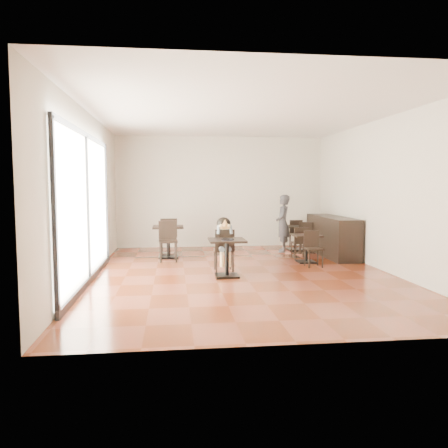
{
  "coord_description": "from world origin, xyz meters",
  "views": [
    {
      "loc": [
        -1.39,
        -8.68,
        1.81
      ],
      "look_at": [
        -0.35,
        0.24,
        1.0
      ],
      "focal_mm": 35.0,
      "sensor_mm": 36.0,
      "label": 1
    }
  ],
  "objects": [
    {
      "name": "child_table",
      "position": [
        -0.35,
        -0.26,
        0.37
      ],
      "size": [
        0.7,
        0.7,
        0.74
      ],
      "primitive_type": null,
      "color": "black",
      "rests_on": "floor"
    },
    {
      "name": "wall_front",
      "position": [
        0.0,
        -4.0,
        1.6
      ],
      "size": [
        6.0,
        0.01,
        3.2
      ],
      "primitive_type": "cube",
      "color": "beige",
      "rests_on": "floor"
    },
    {
      "name": "cafe_table_mid",
      "position": [
        1.68,
        1.09,
        0.33
      ],
      "size": [
        0.63,
        0.63,
        0.65
      ],
      "primitive_type": null,
      "rotation": [
        0.0,
        0.0,
        0.02
      ],
      "color": "black",
      "rests_on": "floor"
    },
    {
      "name": "chair_mid_a",
      "position": [
        1.68,
        1.64,
        0.39
      ],
      "size": [
        0.36,
        0.36,
        0.79
      ],
      "primitive_type": null,
      "rotation": [
        0.0,
        0.0,
        3.16
      ],
      "color": "black",
      "rests_on": "floor"
    },
    {
      "name": "chair_left_b",
      "position": [
        -1.52,
        1.62,
        0.47
      ],
      "size": [
        0.45,
        0.45,
        0.95
      ],
      "primitive_type": null,
      "rotation": [
        0.0,
        0.0,
        0.06
      ],
      "color": "black",
      "rests_on": "floor"
    },
    {
      "name": "wall_right",
      "position": [
        3.0,
        0.0,
        1.6
      ],
      "size": [
        0.01,
        8.0,
        3.2
      ],
      "primitive_type": "cube",
      "color": "beige",
      "rests_on": "floor"
    },
    {
      "name": "child_chair",
      "position": [
        -0.35,
        0.29,
        0.45
      ],
      "size": [
        0.4,
        0.4,
        0.9
      ],
      "primitive_type": null,
      "rotation": [
        0.0,
        0.0,
        3.14
      ],
      "color": "black",
      "rests_on": "floor"
    },
    {
      "name": "chair_left_a",
      "position": [
        -1.52,
        2.72,
        0.47
      ],
      "size": [
        0.45,
        0.45,
        0.95
      ],
      "primitive_type": null,
      "rotation": [
        0.0,
        0.0,
        3.2
      ],
      "color": "black",
      "rests_on": "floor"
    },
    {
      "name": "plate",
      "position": [
        -0.35,
        -0.36,
        0.75
      ],
      "size": [
        0.25,
        0.25,
        0.02
      ],
      "primitive_type": "cylinder",
      "color": "black",
      "rests_on": "child_table"
    },
    {
      "name": "floor",
      "position": [
        0.0,
        0.0,
        0.0
      ],
      "size": [
        6.0,
        8.0,
        0.01
      ],
      "primitive_type": "cube",
      "color": "brown",
      "rests_on": "ground"
    },
    {
      "name": "pizza_slice",
      "position": [
        -0.35,
        0.1,
        0.98
      ],
      "size": [
        0.26,
        0.2,
        0.06
      ],
      "primitive_type": null,
      "color": "#D4BA65",
      "rests_on": "child"
    },
    {
      "name": "chair_mid_b",
      "position": [
        1.68,
        0.54,
        0.39
      ],
      "size": [
        0.36,
        0.36,
        0.79
      ],
      "primitive_type": null,
      "rotation": [
        0.0,
        0.0,
        0.02
      ],
      "color": "black",
      "rests_on": "floor"
    },
    {
      "name": "cafe_table_left",
      "position": [
        -1.52,
        2.17,
        0.39
      ],
      "size": [
        0.79,
        0.79,
        0.79
      ],
      "primitive_type": null,
      "rotation": [
        0.0,
        0.0,
        0.06
      ],
      "color": "black",
      "rests_on": "floor"
    },
    {
      "name": "storefront_window",
      "position": [
        -2.97,
        -0.5,
        1.4
      ],
      "size": [
        0.04,
        4.5,
        2.6
      ],
      "primitive_type": "cube",
      "color": "white",
      "rests_on": "floor"
    },
    {
      "name": "child",
      "position": [
        -0.35,
        0.29,
        0.56
      ],
      "size": [
        0.4,
        0.56,
        1.13
      ],
      "primitive_type": null,
      "color": "gray",
      "rests_on": "child_chair"
    },
    {
      "name": "wall_left",
      "position": [
        -3.0,
        0.0,
        1.6
      ],
      "size": [
        0.01,
        8.0,
        3.2
      ],
      "primitive_type": "cube",
      "color": "beige",
      "rests_on": "floor"
    },
    {
      "name": "chair_back_b",
      "position": [
        2.12,
        2.5,
        0.41
      ],
      "size": [
        0.44,
        0.44,
        0.81
      ],
      "primitive_type": null,
      "rotation": [
        0.0,
        0.0,
        -0.22
      ],
      "color": "black",
      "rests_on": "floor"
    },
    {
      "name": "service_counter",
      "position": [
        2.65,
        2.0,
        0.5
      ],
      "size": [
        0.6,
        2.4,
        1.0
      ],
      "primitive_type": "cube",
      "color": "black",
      "rests_on": "floor"
    },
    {
      "name": "cafe_table_back",
      "position": [
        1.98,
        3.05,
        0.34
      ],
      "size": [
        0.76,
        0.76,
        0.67
      ],
      "primitive_type": null,
      "rotation": [
        0.0,
        0.0,
        -0.22
      ],
      "color": "black",
      "rests_on": "floor"
    },
    {
      "name": "chair_back_a",
      "position": [
        2.12,
        3.5,
        0.41
      ],
      "size": [
        0.44,
        0.44,
        0.81
      ],
      "primitive_type": null,
      "rotation": [
        0.0,
        0.0,
        2.92
      ],
      "color": "black",
      "rests_on": "floor"
    },
    {
      "name": "wall_back",
      "position": [
        0.0,
        4.0,
        1.6
      ],
      "size": [
        6.0,
        0.01,
        3.2
      ],
      "primitive_type": "cube",
      "color": "beige",
      "rests_on": "floor"
    },
    {
      "name": "adult_patron",
      "position": [
        1.54,
        2.75,
        0.77
      ],
      "size": [
        0.49,
        0.63,
        1.54
      ],
      "primitive_type": "imported",
      "rotation": [
        0.0,
        0.0,
        -1.8
      ],
      "color": "#38373C",
      "rests_on": "floor"
    },
    {
      "name": "ceiling",
      "position": [
        0.0,
        0.0,
        3.2
      ],
      "size": [
        6.0,
        8.0,
        0.01
      ],
      "primitive_type": "cube",
      "color": "white",
      "rests_on": "floor"
    }
  ]
}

